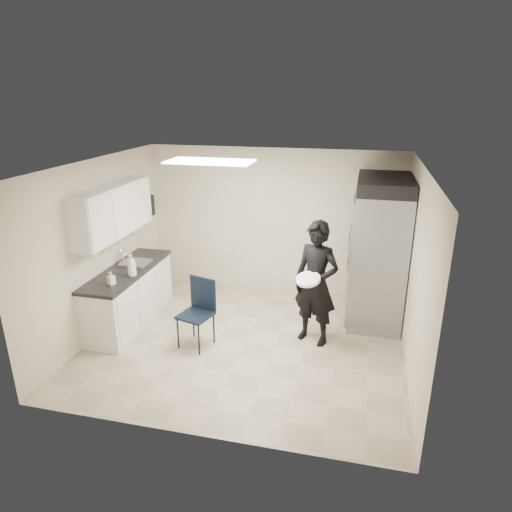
% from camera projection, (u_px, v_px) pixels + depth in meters
% --- Properties ---
extents(floor, '(4.50, 4.50, 0.00)m').
position_uv_depth(floor, '(246.00, 342.00, 6.74)').
color(floor, '#A1937E').
rests_on(floor, ground).
extents(ceiling, '(4.50, 4.50, 0.00)m').
position_uv_depth(ceiling, '(244.00, 165.00, 5.85)').
color(ceiling, white).
rests_on(ceiling, back_wall).
extents(back_wall, '(4.50, 0.00, 4.50)m').
position_uv_depth(back_wall, '(273.00, 222.00, 8.12)').
color(back_wall, beige).
rests_on(back_wall, floor).
extents(left_wall, '(0.00, 4.00, 4.00)m').
position_uv_depth(left_wall, '(99.00, 248.00, 6.78)').
color(left_wall, beige).
rests_on(left_wall, floor).
extents(right_wall, '(0.00, 4.00, 4.00)m').
position_uv_depth(right_wall, '(416.00, 274.00, 5.80)').
color(right_wall, beige).
rests_on(right_wall, floor).
extents(ceiling_panel, '(1.20, 0.60, 0.02)m').
position_uv_depth(ceiling_panel, '(210.00, 162.00, 6.36)').
color(ceiling_panel, white).
rests_on(ceiling_panel, ceiling).
extents(lower_counter, '(0.60, 1.90, 0.86)m').
position_uv_depth(lower_counter, '(129.00, 297.00, 7.20)').
color(lower_counter, silver).
rests_on(lower_counter, floor).
extents(countertop, '(0.64, 1.95, 0.05)m').
position_uv_depth(countertop, '(127.00, 271.00, 7.04)').
color(countertop, black).
rests_on(countertop, lower_counter).
extents(sink, '(0.42, 0.40, 0.14)m').
position_uv_depth(sink, '(135.00, 266.00, 7.27)').
color(sink, gray).
rests_on(sink, countertop).
extents(faucet, '(0.02, 0.02, 0.24)m').
position_uv_depth(faucet, '(123.00, 256.00, 7.26)').
color(faucet, silver).
rests_on(faucet, countertop).
extents(upper_cabinets, '(0.35, 1.80, 0.75)m').
position_uv_depth(upper_cabinets, '(113.00, 211.00, 6.75)').
color(upper_cabinets, silver).
rests_on(upper_cabinets, left_wall).
extents(towel_dispenser, '(0.22, 0.30, 0.35)m').
position_uv_depth(towel_dispenser, '(145.00, 206.00, 7.89)').
color(towel_dispenser, black).
rests_on(towel_dispenser, left_wall).
extents(notice_sticker_left, '(0.00, 0.12, 0.07)m').
position_uv_depth(notice_sticker_left, '(103.00, 251.00, 6.90)').
color(notice_sticker_left, yellow).
rests_on(notice_sticker_left, left_wall).
extents(notice_sticker_right, '(0.00, 0.12, 0.07)m').
position_uv_depth(notice_sticker_right, '(111.00, 249.00, 7.10)').
color(notice_sticker_right, yellow).
rests_on(notice_sticker_right, left_wall).
extents(commercial_fridge, '(0.80, 1.35, 2.10)m').
position_uv_depth(commercial_fridge, '(378.00, 257.00, 7.15)').
color(commercial_fridge, gray).
rests_on(commercial_fridge, floor).
extents(fridge_compressor, '(0.80, 1.35, 0.20)m').
position_uv_depth(fridge_compressor, '(386.00, 184.00, 6.76)').
color(fridge_compressor, black).
rests_on(fridge_compressor, commercial_fridge).
extents(folding_chair, '(0.53, 0.53, 0.97)m').
position_uv_depth(folding_chair, '(195.00, 315.00, 6.49)').
color(folding_chair, black).
rests_on(folding_chair, floor).
extents(man_tuxedo, '(0.79, 0.66, 1.83)m').
position_uv_depth(man_tuxedo, '(316.00, 284.00, 6.49)').
color(man_tuxedo, black).
rests_on(man_tuxedo, floor).
extents(bucket_lid, '(0.44, 0.44, 0.04)m').
position_uv_depth(bucket_lid, '(308.00, 279.00, 6.24)').
color(bucket_lid, silver).
rests_on(bucket_lid, man_tuxedo).
extents(soap_bottle_a, '(0.14, 0.14, 0.34)m').
position_uv_depth(soap_bottle_a, '(131.00, 265.00, 6.72)').
color(soap_bottle_a, silver).
rests_on(soap_bottle_a, countertop).
extents(soap_bottle_b, '(0.12, 0.12, 0.19)m').
position_uv_depth(soap_bottle_b, '(111.00, 278.00, 6.44)').
color(soap_bottle_b, '#AFAFBB').
rests_on(soap_bottle_b, countertop).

